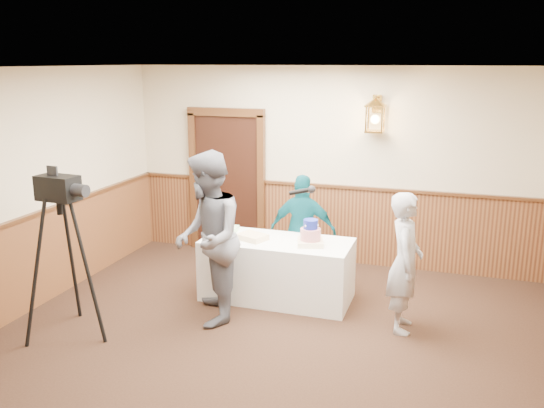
{
  "coord_description": "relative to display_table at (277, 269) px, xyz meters",
  "views": [
    {
      "loc": [
        1.69,
        -4.44,
        2.87
      ],
      "look_at": [
        -0.32,
        1.7,
        1.25
      ],
      "focal_mm": 38.0,
      "sensor_mm": 36.0,
      "label": 1
    }
  ],
  "objects": [
    {
      "name": "tiered_cake",
      "position": [
        0.43,
        -0.05,
        0.5
      ],
      "size": [
        0.37,
        0.37,
        0.31
      ],
      "rotation": [
        0.0,
        0.0,
        0.28
      ],
      "color": "#FFE7BD",
      "rests_on": "display_table"
    },
    {
      "name": "assistant_p",
      "position": [
        0.18,
        0.53,
        0.36
      ],
      "size": [
        0.88,
        0.41,
        1.47
      ],
      "primitive_type": "imported",
      "rotation": [
        0.0,
        0.0,
        3.2
      ],
      "color": "#0A4C56",
      "rests_on": "ground"
    },
    {
      "name": "room_shell",
      "position": [
        0.26,
        -1.45,
        1.15
      ],
      "size": [
        6.02,
        7.02,
        2.81
      ],
      "color": "beige",
      "rests_on": "ground"
    },
    {
      "name": "interviewer",
      "position": [
        -0.54,
        -0.82,
        0.59
      ],
      "size": [
        1.65,
        1.15,
        1.93
      ],
      "rotation": [
        0.0,
        0.0,
        -1.16
      ],
      "color": "slate",
      "rests_on": "ground"
    },
    {
      "name": "baker",
      "position": [
        1.55,
        -0.37,
        0.39
      ],
      "size": [
        0.42,
        0.59,
        1.54
      ],
      "primitive_type": "imported",
      "rotation": [
        0.0,
        0.0,
        1.67
      ],
      "color": "#A4A4AB",
      "rests_on": "ground"
    },
    {
      "name": "tv_camera_rig",
      "position": [
        -1.81,
        -1.62,
        0.41
      ],
      "size": [
        0.68,
        0.64,
        1.74
      ],
      "rotation": [
        0.0,
        0.0,
        -0.09
      ],
      "color": "black",
      "rests_on": "ground"
    },
    {
      "name": "sheet_cake_green",
      "position": [
        -0.72,
        0.17,
        0.41
      ],
      "size": [
        0.27,
        0.22,
        0.06
      ],
      "primitive_type": "cube",
      "rotation": [
        0.0,
        0.0,
        0.07
      ],
      "color": "#A7E6A2",
      "rests_on": "display_table"
    },
    {
      "name": "sheet_cake_yellow",
      "position": [
        -0.29,
        -0.07,
        0.41
      ],
      "size": [
        0.4,
        0.36,
        0.07
      ],
      "primitive_type": "cube",
      "rotation": [
        0.0,
        0.0,
        -0.37
      ],
      "color": "#FFD998",
      "rests_on": "display_table"
    },
    {
      "name": "display_table",
      "position": [
        0.0,
        0.0,
        0.0
      ],
      "size": [
        1.8,
        0.8,
        0.75
      ],
      "primitive_type": "cube",
      "color": "white",
      "rests_on": "ground"
    },
    {
      "name": "ground",
      "position": [
        0.32,
        -1.9,
        -0.38
      ],
      "size": [
        7.0,
        7.0,
        0.0
      ],
      "primitive_type": "plane",
      "color": "black",
      "rests_on": "ground"
    }
  ]
}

